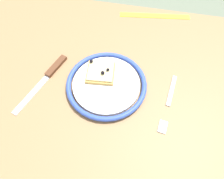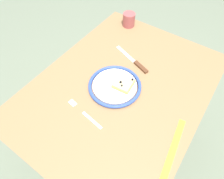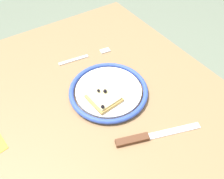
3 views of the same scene
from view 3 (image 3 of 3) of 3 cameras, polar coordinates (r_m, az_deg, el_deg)
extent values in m
cube|color=#936D47|center=(0.69, -1.28, -3.90)|extent=(0.98, 0.74, 0.04)
cylinder|color=#4C4742|center=(1.20, -25.42, -6.59)|extent=(0.05, 0.05, 0.67)
cylinder|color=#4C4742|center=(1.31, 0.22, 5.24)|extent=(0.05, 0.05, 0.67)
cylinder|color=white|center=(0.69, -0.90, -0.42)|extent=(0.21, 0.21, 0.02)
torus|color=#334FB2|center=(0.69, -0.91, -0.21)|extent=(0.25, 0.25, 0.02)
cube|color=tan|center=(0.65, -1.97, -2.38)|extent=(0.09, 0.09, 0.01)
cube|color=beige|center=(0.65, -1.99, -1.93)|extent=(0.08, 0.08, 0.01)
sphere|color=black|center=(0.62, -2.42, -4.42)|extent=(0.01, 0.01, 0.01)
sphere|color=black|center=(0.65, -3.49, -0.29)|extent=(0.01, 0.01, 0.01)
sphere|color=black|center=(0.65, -1.86, -0.43)|extent=(0.01, 0.01, 0.01)
cube|color=silver|center=(0.64, 15.73, -10.22)|extent=(0.07, 0.15, 0.00)
cube|color=#59331E|center=(0.60, 5.25, -12.79)|extent=(0.05, 0.09, 0.01)
cube|color=silver|center=(0.81, -10.15, 7.39)|extent=(0.03, 0.11, 0.00)
cube|color=silver|center=(0.84, -1.81, 9.98)|extent=(0.03, 0.04, 0.00)
camera|label=1|loc=(0.74, 26.50, 47.78)|focal=33.96mm
camera|label=2|loc=(0.87, -60.86, 46.67)|focal=31.44mm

